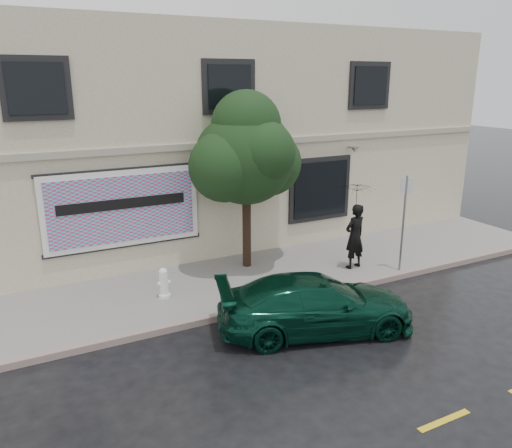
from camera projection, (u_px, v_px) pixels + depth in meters
name	position (u px, v px, depth m)	size (l,w,h in m)	color
ground	(323.00, 330.00, 11.21)	(90.00, 90.00, 0.00)	black
sidewalk	(257.00, 277.00, 13.96)	(20.00, 3.50, 0.15)	gray
curb	(289.00, 301.00, 12.47)	(20.00, 0.18, 0.16)	gray
road_marking	(444.00, 421.00, 8.22)	(19.00, 0.12, 0.01)	gold
building	(184.00, 134.00, 17.90)	(20.00, 8.12, 7.00)	beige
billboard	(123.00, 209.00, 13.42)	(4.30, 0.16, 2.20)	white
car	(316.00, 304.00, 11.01)	(1.92, 4.34, 1.26)	#083323
pedestrian	(355.00, 236.00, 14.23)	(0.69, 0.45, 1.89)	black
umbrella	(357.00, 190.00, 13.85)	(1.08, 1.08, 0.79)	black
street_tree	(246.00, 157.00, 13.74)	(2.66, 2.66, 4.53)	#342017
fire_hydrant	(164.00, 283.00, 12.42)	(0.32, 0.30, 0.78)	white
sign_pole	(404.00, 215.00, 13.82)	(0.32, 0.15, 2.74)	gray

